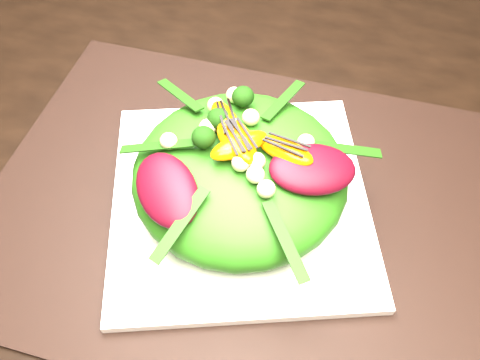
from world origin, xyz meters
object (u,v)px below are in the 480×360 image
(dining_table, at_px, (188,128))
(lettuce_mound, at_px, (240,174))
(salad_bowl, at_px, (240,193))
(orange_segment, at_px, (243,120))
(placemat, at_px, (240,204))
(plate_base, at_px, (240,200))

(dining_table, distance_m, lettuce_mound, 0.17)
(salad_bowl, bearing_deg, orange_segment, 103.03)
(placemat, relative_size, orange_segment, 9.54)
(salad_bowl, bearing_deg, placemat, 180.00)
(plate_base, xyz_separation_m, orange_segment, (-0.01, 0.03, 0.09))
(salad_bowl, height_order, orange_segment, orange_segment)
(salad_bowl, distance_m, orange_segment, 0.09)
(dining_table, relative_size, orange_segment, 27.26)
(plate_base, height_order, salad_bowl, salad_bowl)
(plate_base, bearing_deg, salad_bowl, 0.00)
(placemat, bearing_deg, salad_bowl, 0.00)
(placemat, height_order, lettuce_mound, lettuce_mound)
(placemat, bearing_deg, plate_base, 0.00)
(placemat, bearing_deg, lettuce_mound, 0.00)
(lettuce_mound, bearing_deg, dining_table, 134.79)
(plate_base, distance_m, salad_bowl, 0.01)
(orange_segment, bearing_deg, plate_base, -76.97)
(dining_table, bearing_deg, placemat, -45.21)
(dining_table, distance_m, plate_base, 0.15)
(dining_table, height_order, orange_segment, dining_table)
(placemat, xyz_separation_m, orange_segment, (-0.01, 0.03, 0.10))
(placemat, xyz_separation_m, salad_bowl, (0.00, 0.00, 0.02))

